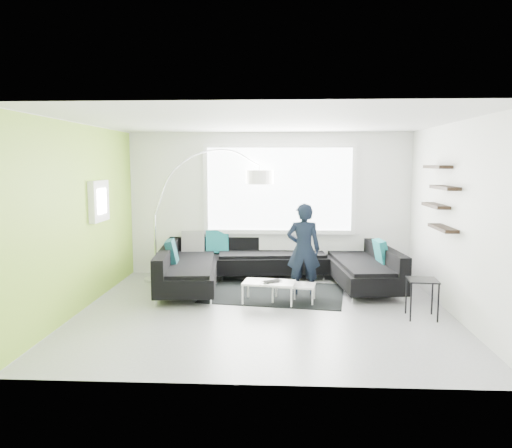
{
  "coord_description": "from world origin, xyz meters",
  "views": [
    {
      "loc": [
        0.25,
        -7.26,
        2.22
      ],
      "look_at": [
        -0.17,
        0.9,
        1.21
      ],
      "focal_mm": 35.0,
      "sensor_mm": 36.0,
      "label": 1
    }
  ],
  "objects": [
    {
      "name": "room_shell",
      "position": [
        0.04,
        0.21,
        1.81
      ],
      "size": [
        5.54,
        5.04,
        2.82
      ],
      "color": "white",
      "rests_on": "ground"
    },
    {
      "name": "ground",
      "position": [
        0.0,
        0.0,
        0.0
      ],
      "size": [
        5.5,
        5.5,
        0.0
      ],
      "primitive_type": "plane",
      "color": "gray",
      "rests_on": "ground"
    },
    {
      "name": "rug",
      "position": [
        0.14,
        1.03,
        0.01
      ],
      "size": [
        2.52,
        1.99,
        0.01
      ],
      "primitive_type": "cube",
      "rotation": [
        0.0,
        0.0,
        -0.14
      ],
      "color": "black",
      "rests_on": "ground"
    },
    {
      "name": "coffee_table",
      "position": [
        0.25,
        0.5,
        0.17
      ],
      "size": [
        1.12,
        0.75,
        0.34
      ],
      "primitive_type": "cube",
      "rotation": [
        0.0,
        0.0,
        -0.14
      ],
      "color": "white",
      "rests_on": "ground"
    },
    {
      "name": "arc_lamp",
      "position": [
        -2.11,
        1.84,
        1.24
      ],
      "size": [
        2.5,
        1.52,
        2.47
      ],
      "primitive_type": null,
      "rotation": [
        0.0,
        0.0,
        0.23
      ],
      "color": "silver",
      "rests_on": "ground"
    },
    {
      "name": "person",
      "position": [
        0.62,
        0.98,
        0.77
      ],
      "size": [
        0.59,
        0.41,
        1.55
      ],
      "primitive_type": "imported",
      "rotation": [
        0.0,
        0.0,
        3.11
      ],
      "color": "black",
      "rests_on": "ground"
    },
    {
      "name": "laptop",
      "position": [
        0.13,
        0.4,
        0.35
      ],
      "size": [
        0.52,
        0.51,
        0.03
      ],
      "primitive_type": "imported",
      "rotation": [
        0.0,
        0.0,
        0.6
      ],
      "color": "black",
      "rests_on": "coffee_table"
    },
    {
      "name": "sectional_sofa",
      "position": [
        0.15,
        1.48,
        0.38
      ],
      "size": [
        4.26,
        2.89,
        0.87
      ],
      "rotation": [
        0.0,
        0.0,
        0.1
      ],
      "color": "black",
      "rests_on": "ground"
    },
    {
      "name": "side_table",
      "position": [
        2.26,
        -0.21,
        0.28
      ],
      "size": [
        0.44,
        0.44,
        0.57
      ],
      "primitive_type": "cube",
      "rotation": [
        0.0,
        0.0,
        -0.07
      ],
      "color": "black",
      "rests_on": "ground"
    }
  ]
}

